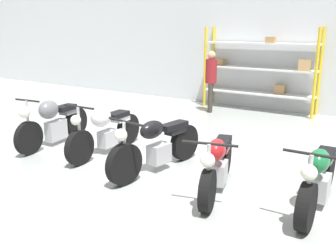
# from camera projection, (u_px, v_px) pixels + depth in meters

# --- Properties ---
(ground_plane) EXTENTS (30.00, 30.00, 0.00)m
(ground_plane) POSITION_uv_depth(u_px,v_px,m) (156.00, 170.00, 6.48)
(ground_plane) COLOR #9EA3A0
(back_wall) EXTENTS (30.00, 0.08, 3.60)m
(back_wall) POSITION_uv_depth(u_px,v_px,m) (268.00, 48.00, 10.88)
(back_wall) COLOR silver
(back_wall) RESTS_ON ground_plane
(shelving_rack) EXTENTS (3.29, 0.63, 2.39)m
(shelving_rack) POSITION_uv_depth(u_px,v_px,m) (261.00, 69.00, 10.76)
(shelving_rack) COLOR gold
(shelving_rack) RESTS_ON ground_plane
(motorcycle_grey) EXTENTS (0.58, 2.07, 1.08)m
(motorcycle_grey) POSITION_uv_depth(u_px,v_px,m) (53.00, 122.00, 7.74)
(motorcycle_grey) COLOR black
(motorcycle_grey) RESTS_ON ground_plane
(motorcycle_white) EXTENTS (0.67, 2.10, 1.07)m
(motorcycle_white) POSITION_uv_depth(u_px,v_px,m) (105.00, 129.00, 7.21)
(motorcycle_white) COLOR black
(motorcycle_white) RESTS_ON ground_plane
(motorcycle_black) EXTENTS (0.73, 2.18, 1.03)m
(motorcycle_black) POSITION_uv_depth(u_px,v_px,m) (157.00, 145.00, 6.33)
(motorcycle_black) COLOR black
(motorcycle_black) RESTS_ON ground_plane
(motorcycle_red) EXTENTS (0.84, 1.98, 0.95)m
(motorcycle_red) POSITION_uv_depth(u_px,v_px,m) (217.00, 164.00, 5.59)
(motorcycle_red) COLOR black
(motorcycle_red) RESTS_ON ground_plane
(motorcycle_green) EXTENTS (0.68, 2.07, 0.98)m
(motorcycle_green) POSITION_uv_depth(u_px,v_px,m) (318.00, 179.00, 5.06)
(motorcycle_green) COLOR black
(motorcycle_green) RESTS_ON ground_plane
(person_browsing) EXTENTS (0.42, 0.42, 1.74)m
(person_browsing) POSITION_uv_depth(u_px,v_px,m) (211.00, 76.00, 10.62)
(person_browsing) COLOR #38332D
(person_browsing) RESTS_ON ground_plane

